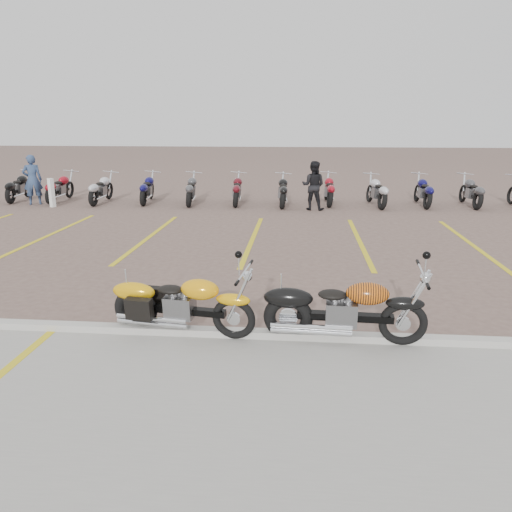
{
  "coord_description": "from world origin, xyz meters",
  "views": [
    {
      "loc": [
        1.2,
        -8.37,
        2.93
      ],
      "look_at": [
        0.48,
        -0.4,
        0.75
      ],
      "focal_mm": 35.0,
      "sensor_mm": 36.0,
      "label": 1
    }
  ],
  "objects_px": {
    "person_b": "(313,186)",
    "flame_cruiser": "(340,312)",
    "person_a": "(33,180)",
    "yellow_cruiser": "(180,306)",
    "bollard": "(52,193)"
  },
  "relations": [
    {
      "from": "person_b",
      "to": "flame_cruiser",
      "type": "bearing_deg",
      "value": 104.28
    },
    {
      "from": "person_a",
      "to": "person_b",
      "type": "xyz_separation_m",
      "value": [
        9.96,
        -0.21,
        -0.07
      ]
    },
    {
      "from": "yellow_cruiser",
      "to": "person_a",
      "type": "distance_m",
      "value": 13.27
    },
    {
      "from": "yellow_cruiser",
      "to": "bollard",
      "type": "height_order",
      "value": "bollard"
    },
    {
      "from": "person_a",
      "to": "yellow_cruiser",
      "type": "bearing_deg",
      "value": 96.76
    },
    {
      "from": "person_a",
      "to": "bollard",
      "type": "bearing_deg",
      "value": 122.4
    },
    {
      "from": "person_a",
      "to": "person_b",
      "type": "height_order",
      "value": "person_a"
    },
    {
      "from": "flame_cruiser",
      "to": "yellow_cruiser",
      "type": "bearing_deg",
      "value": -178.74
    },
    {
      "from": "bollard",
      "to": "yellow_cruiser",
      "type": "bearing_deg",
      "value": -55.49
    },
    {
      "from": "person_b",
      "to": "bollard",
      "type": "height_order",
      "value": "person_b"
    },
    {
      "from": "yellow_cruiser",
      "to": "person_a",
      "type": "relative_size",
      "value": 1.18
    },
    {
      "from": "flame_cruiser",
      "to": "person_a",
      "type": "bearing_deg",
      "value": 136.34
    },
    {
      "from": "flame_cruiser",
      "to": "person_a",
      "type": "distance_m",
      "value": 14.74
    },
    {
      "from": "person_b",
      "to": "bollard",
      "type": "distance_m",
      "value": 9.06
    },
    {
      "from": "bollard",
      "to": "person_b",
      "type": "bearing_deg",
      "value": 1.71
    }
  ]
}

